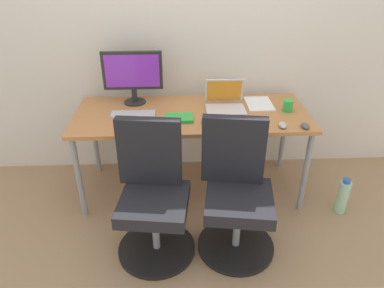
# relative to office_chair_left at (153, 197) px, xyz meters

# --- Properties ---
(ground_plane) EXTENTS (5.28, 5.28, 0.00)m
(ground_plane) POSITION_rel_office_chair_left_xyz_m (0.29, 0.66, -0.42)
(ground_plane) COLOR #9E7A56
(back_wall) EXTENTS (4.40, 0.04, 2.60)m
(back_wall) POSITION_rel_office_chair_left_xyz_m (0.29, 1.11, 0.88)
(back_wall) COLOR silver
(back_wall) RESTS_ON ground
(desk) EXTENTS (1.83, 0.73, 0.73)m
(desk) POSITION_rel_office_chair_left_xyz_m (0.29, 0.66, 0.25)
(desk) COLOR #B77542
(desk) RESTS_ON ground
(office_chair_left) EXTENTS (0.54, 0.54, 0.94)m
(office_chair_left) POSITION_rel_office_chair_left_xyz_m (0.00, 0.00, 0.00)
(office_chair_left) COLOR black
(office_chair_left) RESTS_ON ground
(office_chair_right) EXTENTS (0.54, 0.54, 0.94)m
(office_chair_right) POSITION_rel_office_chair_left_xyz_m (0.56, -0.00, 0.00)
(office_chair_right) COLOR black
(office_chair_right) RESTS_ON ground
(water_bottle_on_floor) EXTENTS (0.09, 0.09, 0.31)m
(water_bottle_on_floor) POSITION_rel_office_chair_left_xyz_m (1.47, 0.29, -0.28)
(water_bottle_on_floor) COLOR #A5D8B2
(water_bottle_on_floor) RESTS_ON ground
(desktop_monitor) EXTENTS (0.48, 0.18, 0.43)m
(desktop_monitor) POSITION_rel_office_chair_left_xyz_m (-0.18, 0.89, 0.55)
(desktop_monitor) COLOR #262626
(desktop_monitor) RESTS_ON desk
(open_laptop) EXTENTS (0.31, 0.27, 0.22)m
(open_laptop) POSITION_rel_office_chair_left_xyz_m (0.56, 0.74, 0.36)
(open_laptop) COLOR silver
(open_laptop) RESTS_ON desk
(keyboard_by_monitor) EXTENTS (0.34, 0.12, 0.02)m
(keyboard_by_monitor) POSITION_rel_office_chair_left_xyz_m (-0.17, 0.63, 0.31)
(keyboard_by_monitor) COLOR #B7B7B7
(keyboard_by_monitor) RESTS_ON desk
(keyboard_by_laptop) EXTENTS (0.34, 0.12, 0.02)m
(keyboard_by_laptop) POSITION_rel_office_chair_left_xyz_m (0.52, 0.44, 0.31)
(keyboard_by_laptop) COLOR #515156
(keyboard_by_laptop) RESTS_ON desk
(mouse_by_monitor) EXTENTS (0.06, 0.10, 0.03)m
(mouse_by_monitor) POSITION_rel_office_chair_left_xyz_m (1.10, 0.37, 0.32)
(mouse_by_monitor) COLOR #515156
(mouse_by_monitor) RESTS_ON desk
(mouse_by_laptop) EXTENTS (0.06, 0.10, 0.03)m
(mouse_by_laptop) POSITION_rel_office_chair_left_xyz_m (0.93, 0.38, 0.32)
(mouse_by_laptop) COLOR #B7B7B7
(mouse_by_laptop) RESTS_ON desk
(coffee_mug) EXTENTS (0.08, 0.08, 0.09)m
(coffee_mug) POSITION_rel_office_chair_left_xyz_m (1.05, 0.66, 0.35)
(coffee_mug) COLOR green
(coffee_mug) RESTS_ON desk
(pen_cup) EXTENTS (0.07, 0.07, 0.10)m
(pen_cup) POSITION_rel_office_chair_left_xyz_m (0.61, 0.97, 0.36)
(pen_cup) COLOR slate
(pen_cup) RESTS_ON desk
(phone_near_monitor) EXTENTS (0.07, 0.14, 0.01)m
(phone_near_monitor) POSITION_rel_office_chair_left_xyz_m (-0.14, 0.48, 0.31)
(phone_near_monitor) COLOR black
(phone_near_monitor) RESTS_ON desk
(notebook) EXTENTS (0.21, 0.15, 0.03)m
(notebook) POSITION_rel_office_chair_left_xyz_m (0.19, 0.54, 0.32)
(notebook) COLOR green
(notebook) RESTS_ON desk
(paper_pile) EXTENTS (0.21, 0.30, 0.01)m
(paper_pile) POSITION_rel_office_chair_left_xyz_m (0.85, 0.80, 0.31)
(paper_pile) COLOR white
(paper_pile) RESTS_ON desk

